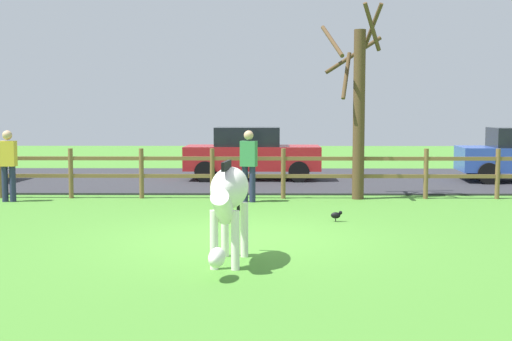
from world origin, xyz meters
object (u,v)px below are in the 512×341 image
at_px(parked_car_red, 251,153).
at_px(visitor_right_of_tree, 8,162).
at_px(zebra, 229,196).
at_px(visitor_left_of_tree, 249,163).
at_px(crow_on_grass, 336,215).
at_px(bare_tree, 358,103).

bearing_deg(parked_car_red, visitor_right_of_tree, -138.96).
bearing_deg(zebra, parked_car_red, 89.59).
bearing_deg(visitor_left_of_tree, crow_on_grass, -58.09).
distance_m(zebra, parked_car_red, 11.04).
bearing_deg(zebra, visitor_right_of_tree, 130.73).
height_order(bare_tree, crow_on_grass, bare_tree).
bearing_deg(bare_tree, crow_on_grass, -104.17).
height_order(bare_tree, visitor_right_of_tree, bare_tree).
xyz_separation_m(parked_car_red, visitor_left_of_tree, (0.04, -4.74, 0.06)).
bearing_deg(bare_tree, zebra, -111.23).
height_order(crow_on_grass, visitor_left_of_tree, visitor_left_of_tree).
bearing_deg(visitor_left_of_tree, visitor_right_of_tree, -179.74).
bearing_deg(visitor_left_of_tree, zebra, -91.05).
height_order(zebra, visitor_left_of_tree, visitor_left_of_tree).
bearing_deg(parked_car_red, crow_on_grass, -76.86).
xyz_separation_m(bare_tree, parked_car_red, (-2.59, 4.16, -1.42)).
xyz_separation_m(parked_car_red, visitor_right_of_tree, (-5.48, -4.77, 0.06)).
xyz_separation_m(zebra, parked_car_red, (0.08, 11.04, -0.08)).
height_order(zebra, visitor_right_of_tree, visitor_right_of_tree).
bearing_deg(visitor_right_of_tree, visitor_left_of_tree, 0.26).
distance_m(crow_on_grass, visitor_right_of_tree, 7.77).
distance_m(crow_on_grass, visitor_left_of_tree, 3.34).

